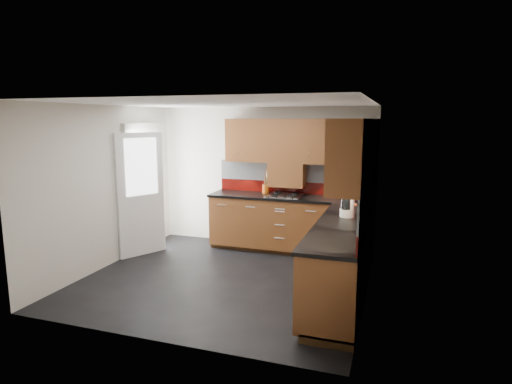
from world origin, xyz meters
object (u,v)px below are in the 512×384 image
(toaster, at_px, (359,193))
(food_processor, at_px, (347,206))
(utensil_pot, at_px, (266,188))
(gas_hob, at_px, (284,195))

(toaster, height_order, food_processor, food_processor)
(food_processor, bearing_deg, utensil_pot, 138.05)
(gas_hob, bearing_deg, food_processor, -45.91)
(food_processor, bearing_deg, toaster, 88.86)
(toaster, bearing_deg, utensil_pot, 178.60)
(utensil_pot, xyz_separation_m, toaster, (1.56, -0.04, -0.00))
(gas_hob, relative_size, food_processor, 1.80)
(gas_hob, xyz_separation_m, toaster, (1.18, 0.15, 0.07))
(gas_hob, height_order, food_processor, food_processor)
(toaster, distance_m, food_processor, 1.34)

